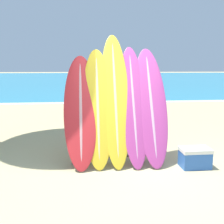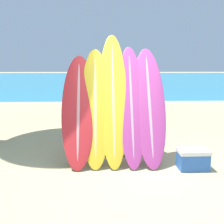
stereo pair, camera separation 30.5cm
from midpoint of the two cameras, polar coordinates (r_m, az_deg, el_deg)
The scene contains 12 objects.
ground_plane at distance 4.44m, azimuth 7.93°, elevation -13.12°, with size 160.00×160.00×0.00m, color tan.
ocean_water at distance 41.90m, azimuth -1.71°, elevation 7.52°, with size 120.00×60.00×0.01m.
surfboard_rack at distance 4.72m, azimuth 2.33°, elevation -6.14°, with size 1.63×0.04×0.78m.
surfboard_slot_0 at distance 4.65m, azimuth -5.47°, elevation 0.49°, with size 0.60×1.02×1.95m.
surfboard_slot_1 at distance 4.67m, azimuth -1.77°, elevation 1.28°, with size 0.54×1.00×2.06m.
surfboard_slot_2 at distance 4.74m, azimuth 2.10°, elevation 3.14°, with size 0.52×1.17×2.35m.
surfboard_slot_3 at distance 4.74m, azimuth 6.06°, elevation 1.71°, with size 0.49×1.12×2.12m.
surfboard_slot_4 at distance 4.80m, azimuth 9.93°, elevation 1.53°, with size 0.58×1.12×2.09m.
person_near_water at distance 9.82m, azimuth -6.11°, elevation 4.72°, with size 0.26×0.21×1.56m.
person_mid_beach at distance 9.20m, azimuth 4.79°, elevation 4.67°, with size 0.28×0.25×1.65m.
person_far_left at distance 11.21m, azimuth -4.77°, elevation 5.47°, with size 0.27×0.27×1.60m.
cooler_box at distance 4.77m, azimuth 18.98°, elevation -9.70°, with size 0.51×0.34×0.34m.
Camera 2 is at (-0.64, -4.03, 1.73)m, focal length 42.00 mm.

